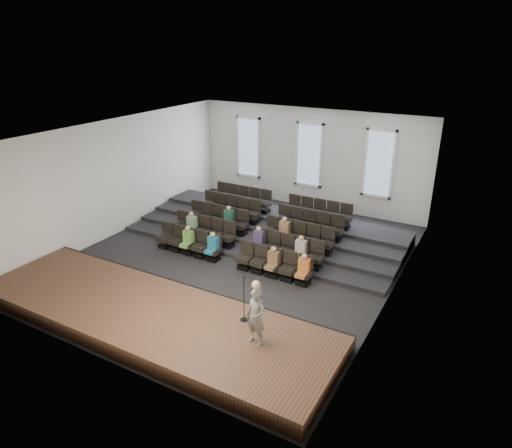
{
  "coord_description": "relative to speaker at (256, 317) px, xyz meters",
  "views": [
    {
      "loc": [
        8.61,
        -13.77,
        8.13
      ],
      "look_at": [
        0.59,
        0.5,
        1.41
      ],
      "focal_mm": 32.0,
      "sensor_mm": 36.0,
      "label": 1
    }
  ],
  "objects": [
    {
      "name": "ceiling",
      "position": [
        -3.64,
        4.91,
        3.69
      ],
      "size": [
        12.0,
        14.0,
        0.02
      ],
      "primitive_type": "cube",
      "color": "white",
      "rests_on": "ground"
    },
    {
      "name": "wall_back",
      "position": [
        -3.64,
        11.93,
        1.18
      ],
      "size": [
        12.0,
        0.04,
        5.0
      ],
      "primitive_type": "cube",
      "color": "silver",
      "rests_on": "ground"
    },
    {
      "name": "risers",
      "position": [
        -3.64,
        8.08,
        -1.12
      ],
      "size": [
        11.8,
        4.8,
        0.6
      ],
      "color": "black",
      "rests_on": "ground"
    },
    {
      "name": "speaker",
      "position": [
        0.0,
        0.0,
        0.0
      ],
      "size": [
        0.64,
        0.47,
        1.63
      ],
      "primitive_type": "imported",
      "rotation": [
        0.0,
        0.0,
        -0.14
      ],
      "color": "slate",
      "rests_on": "stage"
    },
    {
      "name": "stage",
      "position": [
        -3.64,
        -0.19,
        -1.07
      ],
      "size": [
        11.8,
        3.6,
        0.5
      ],
      "primitive_type": "cube",
      "color": "#4F3322",
      "rests_on": "ground"
    },
    {
      "name": "mic_stand",
      "position": [
        -0.82,
        0.75,
        -0.39
      ],
      "size": [
        0.24,
        0.24,
        1.44
      ],
      "color": "black",
      "rests_on": "stage"
    },
    {
      "name": "seating_rows",
      "position": [
        -3.64,
        6.45,
        -0.64
      ],
      "size": [
        6.8,
        4.7,
        1.67
      ],
      "color": "black",
      "rests_on": "ground"
    },
    {
      "name": "wall_right",
      "position": [
        2.38,
        4.91,
        1.18
      ],
      "size": [
        0.04,
        14.0,
        5.0
      ],
      "primitive_type": "cube",
      "color": "silver",
      "rests_on": "ground"
    },
    {
      "name": "wall_front",
      "position": [
        -3.64,
        -2.11,
        1.18
      ],
      "size": [
        12.0,
        0.04,
        5.0
      ],
      "primitive_type": "cube",
      "color": "silver",
      "rests_on": "ground"
    },
    {
      "name": "wall_left",
      "position": [
        -9.66,
        4.91,
        1.18
      ],
      "size": [
        0.04,
        14.0,
        5.0
      ],
      "primitive_type": "cube",
      "color": "silver",
      "rests_on": "ground"
    },
    {
      "name": "ground",
      "position": [
        -3.64,
        4.91,
        -1.32
      ],
      "size": [
        14.0,
        14.0,
        0.0
      ],
      "primitive_type": "plane",
      "color": "black",
      "rests_on": "ground"
    },
    {
      "name": "windows",
      "position": [
        -3.64,
        11.86,
        1.38
      ],
      "size": [
        8.44,
        0.1,
        3.24
      ],
      "color": "white",
      "rests_on": "wall_back"
    },
    {
      "name": "stage_lip",
      "position": [
        -3.64,
        1.58,
        -1.07
      ],
      "size": [
        11.8,
        0.06,
        0.52
      ],
      "primitive_type": "cube",
      "color": "black",
      "rests_on": "ground"
    },
    {
      "name": "audience",
      "position": [
        -3.29,
        5.13,
        -0.52
      ],
      "size": [
        6.05,
        2.64,
        1.1
      ],
      "color": "#63AA44",
      "rests_on": "seating_rows"
    }
  ]
}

